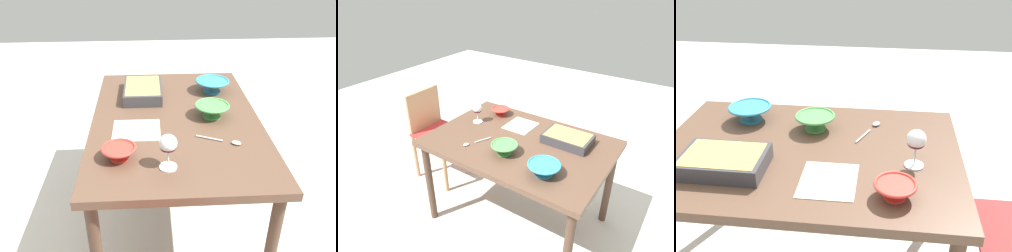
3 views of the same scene
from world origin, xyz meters
The scene contains 10 objects.
ground_plane centered at (0.00, 0.00, 0.00)m, with size 8.00×8.00×0.00m, color beige.
dining_table centered at (0.00, 0.00, 0.65)m, with size 1.26×0.86×0.73m.
chair centered at (-0.98, 0.09, 0.47)m, with size 0.42×0.39×0.84m.
wine_glass centered at (-0.43, 0.06, 0.84)m, with size 0.08×0.08×0.16m.
casserole_dish centered at (0.29, 0.17, 0.77)m, with size 0.32×0.22×0.07m.
mixing_bowl centered at (0.00, -0.19, 0.77)m, with size 0.18×0.18×0.07m.
small_bowl centered at (-0.36, 0.27, 0.76)m, with size 0.15×0.15×0.06m.
serving_bowl centered at (0.32, -0.24, 0.77)m, with size 0.20×0.20×0.08m.
serving_spoon centered at (-0.26, -0.22, 0.74)m, with size 0.11×0.20×0.01m.
napkin centered at (-0.12, 0.20, 0.73)m, with size 0.21×0.23×0.00m, color beige.
Camera 2 is at (0.96, -1.56, 1.82)m, focal length 32.21 mm.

